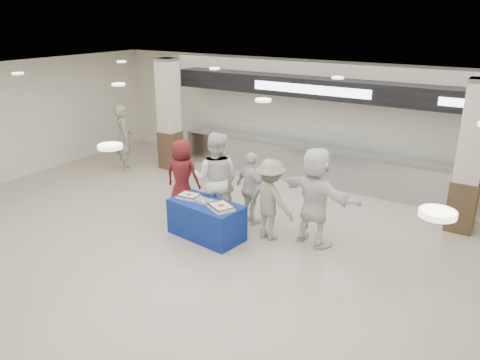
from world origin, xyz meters
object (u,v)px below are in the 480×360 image
Objects in this scene: civilian_white at (315,197)px; sheet_cake_left at (189,196)px; sheet_cake_right at (221,207)px; soldier_b at (270,200)px; soldier_bg at (124,138)px; display_table at (206,220)px; chef_tall at (216,179)px; civilian_maroon at (182,176)px; cupcake_tray at (206,201)px; chef_short at (251,189)px; soldier_a at (221,177)px.

sheet_cake_left is at bearing 34.97° from civilian_white.
soldier_b is (0.70, 0.74, 0.04)m from sheet_cake_right.
display_table is at bearing -166.29° from soldier_bg.
chef_tall reaches higher than sheet_cake_left.
display_table is 2.53× the size of sheet_cake_right.
soldier_bg is at bearing 161.21° from display_table.
soldier_b is (1.34, -0.01, -0.19)m from chef_tall.
civilian_maroon is at bearing 154.40° from display_table.
cupcake_tray is at bearing 39.35° from civilian_white.
chef_tall is at bearing -160.27° from soldier_bg.
chef_short is 0.81m from soldier_b.
soldier_b is (0.69, -0.41, 0.04)m from chef_short.
sheet_cake_right is at bearing -15.56° from cupcake_tray.
civilian_white is at bearing 32.00° from display_table.
soldier_a is at bearing 13.49° from chef_short.
cupcake_tray is at bearing 86.55° from soldier_a.
civilian_white reaches higher than soldier_bg.
soldier_b is at bearing -155.89° from soldier_bg.
soldier_a reaches higher than chef_short.
display_table is 1.35m from soldier_a.
sheet_cake_left is at bearing -168.35° from soldier_bg.
sheet_cake_right is at bearing 100.47° from soldier_a.
cupcake_tray is at bearing 87.99° from chef_short.
civilian_maroon is at bearing -28.25° from chef_tall.
soldier_bg is (-5.75, 1.65, 0.13)m from soldier_b.
soldier_a is at bearing 88.79° from sheet_cake_left.
soldier_a is 1.08× the size of chef_short.
civilian_white reaches higher than sheet_cake_right.
sheet_cake_left is 0.76× the size of sheet_cake_right.
cupcake_tray is 0.19× the size of civilian_white.
soldier_b is at bearing 161.29° from chef_tall.
sheet_cake_right is at bearing 140.97° from civilian_maroon.
soldier_b reaches higher than chef_short.
civilian_maroon reaches higher than sheet_cake_left.
cupcake_tray is at bearing -1.79° from sheet_cake_left.
civilian_white is (2.43, -0.27, 0.13)m from soldier_a.
soldier_bg is at bearing 151.55° from sheet_cake_left.
soldier_bg is at bearing -34.01° from civilian_maroon.
display_table is 1.61m from civilian_maroon.
chef_short is (0.64, 0.40, -0.22)m from chef_tall.
display_table is 5.18m from soldier_bg.
sheet_cake_right reaches higher than display_table.
sheet_cake_right is at bearing -8.69° from sheet_cake_left.
chef_tall is 0.79m from chef_short.
civilian_white is at bearing 168.28° from chef_tall.
civilian_white is (3.27, 0.06, 0.15)m from civilian_maroon.
chef_tall reaches higher than civilian_maroon.
sheet_cake_right is at bearing -4.91° from display_table.
sheet_cake_left is at bearing 171.31° from sheet_cake_right.
civilian_white is 1.03× the size of soldier_bg.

